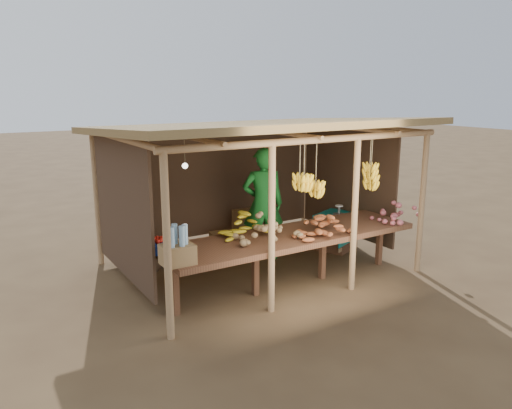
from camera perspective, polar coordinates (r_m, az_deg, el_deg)
ground at (r=8.20m, az=0.00°, el=-7.16°), size 60.00×60.00×0.00m
stall_structure at (r=7.80m, az=0.06°, el=6.33°), size 4.70×3.50×2.43m
counter at (r=7.22m, az=3.99°, el=-3.86°), size 3.90×1.05×0.80m
potato_heap at (r=6.87m, az=1.07°, el=-2.59°), size 1.05×0.83×0.36m
sweet_potato_heap at (r=7.19m, az=7.49°, el=-2.05°), size 0.88×0.53×0.35m
onion_heap at (r=8.19m, az=16.01°, el=-0.54°), size 1.05×0.85×0.36m
banana_pile at (r=7.14m, az=-1.48°, el=-2.05°), size 0.76×0.56×0.35m
tomato_basin at (r=6.53m, az=-11.05°, el=-4.66°), size 0.36×0.36×0.19m
bottle_box at (r=6.00m, az=-8.99°, el=-5.08°), size 0.39×0.31×0.48m
vendor at (r=8.36m, az=0.81°, el=0.05°), size 0.82×0.69×1.90m
tarp_crate at (r=9.13m, az=9.21°, el=-2.92°), size 0.89×0.84×0.85m
carton_stack at (r=8.99m, az=-1.96°, el=-3.28°), size 0.94×0.39×0.69m
burlap_sacks at (r=8.23m, az=-10.83°, el=-5.53°), size 0.79×0.42×0.56m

